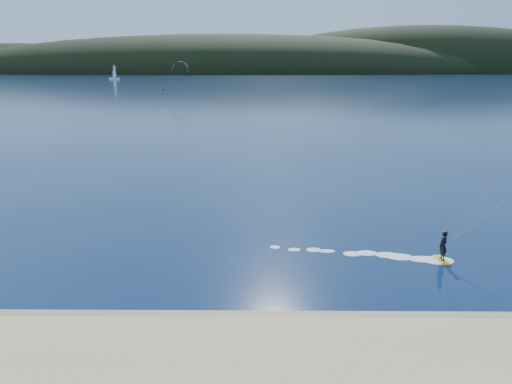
# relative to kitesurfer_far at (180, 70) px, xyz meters

# --- Properties ---
(wet_sand) EXTENTS (220.00, 2.50, 0.10)m
(wet_sand) POSITION_rel_kitesurfer_far_xyz_m (31.02, -194.67, -9.57)
(wet_sand) COLOR #8D6F52
(wet_sand) RESTS_ON ground
(headland) EXTENTS (1200.00, 310.00, 140.00)m
(headland) POSITION_rel_kitesurfer_far_xyz_m (31.65, 546.11, -9.62)
(headland) COLOR black
(headland) RESTS_ON ground
(kitesurfer_far) EXTENTS (12.99, 7.45, 13.28)m
(kitesurfer_far) POSITION_rel_kitesurfer_far_xyz_m (0.00, 0.00, 0.00)
(kitesurfer_far) COLOR yellow
(kitesurfer_far) RESTS_ON ground
(sailboat) EXTENTS (9.30, 6.17, 13.00)m
(sailboat) POSITION_rel_kitesurfer_far_xyz_m (-86.58, 196.72, -8.66)
(sailboat) COLOR white
(sailboat) RESTS_ON ground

